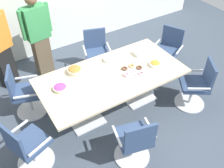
% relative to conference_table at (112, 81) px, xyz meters
% --- Properties ---
extents(ground_plane, '(10.00, 10.00, 0.01)m').
position_rel_conference_table_xyz_m(ground_plane, '(0.00, 0.00, -0.63)').
color(ground_plane, '#3D4754').
extents(conference_table, '(2.40, 1.20, 0.75)m').
position_rel_conference_table_xyz_m(conference_table, '(0.00, 0.00, 0.00)').
color(conference_table, '#CCB793').
rests_on(conference_table, ground).
extents(office_chair_0, '(0.72, 0.72, 0.91)m').
position_rel_conference_table_xyz_m(office_chair_0, '(1.60, 0.38, -0.22)').
color(office_chair_0, silver).
rests_on(office_chair_0, ground).
extents(office_chair_1, '(0.68, 0.68, 0.91)m').
position_rel_conference_table_xyz_m(office_chair_1, '(0.31, 1.08, -0.22)').
color(office_chair_1, silver).
rests_on(office_chair_1, ground).
extents(office_chair_2, '(0.69, 0.69, 0.91)m').
position_rel_conference_table_xyz_m(office_chair_2, '(-1.31, 0.69, -0.22)').
color(office_chair_2, silver).
rests_on(office_chair_2, ground).
extents(office_chair_3, '(0.69, 0.69, 0.91)m').
position_rel_conference_table_xyz_m(office_chair_3, '(-1.60, -0.38, -0.22)').
color(office_chair_3, silver).
rests_on(office_chair_3, ground).
extents(office_chair_4, '(0.65, 0.65, 0.91)m').
position_rel_conference_table_xyz_m(office_chair_4, '(-0.30, -1.09, -0.22)').
color(office_chair_4, silver).
rests_on(office_chair_4, ground).
extents(office_chair_5, '(0.75, 0.75, 0.91)m').
position_rel_conference_table_xyz_m(office_chair_5, '(1.31, -0.71, -0.22)').
color(office_chair_5, silver).
rests_on(office_chair_5, ground).
extents(person_standing_1, '(0.61, 0.29, 1.69)m').
position_rel_conference_table_xyz_m(person_standing_1, '(-0.64, 1.66, 0.25)').
color(person_standing_1, brown).
rests_on(person_standing_1, ground).
extents(snack_bowl_pretzels, '(0.24, 0.24, 0.11)m').
position_rel_conference_table_xyz_m(snack_bowl_pretzels, '(-0.49, 0.37, 0.18)').
color(snack_bowl_pretzels, beige).
rests_on(snack_bowl_pretzels, conference_table).
extents(snack_bowl_chips_orange, '(0.19, 0.19, 0.09)m').
position_rel_conference_table_xyz_m(snack_bowl_chips_orange, '(0.75, -0.18, 0.17)').
color(snack_bowl_chips_orange, white).
rests_on(snack_bowl_chips_orange, conference_table).
extents(snack_bowl_candy_mix, '(0.22, 0.22, 0.08)m').
position_rel_conference_table_xyz_m(snack_bowl_candy_mix, '(-0.86, 0.11, 0.16)').
color(snack_bowl_candy_mix, beige).
rests_on(snack_bowl_candy_mix, conference_table).
extents(donut_platter, '(0.39, 0.38, 0.04)m').
position_rel_conference_table_xyz_m(donut_platter, '(0.33, -0.12, 0.14)').
color(donut_platter, white).
rests_on(donut_platter, conference_table).
extents(plate_stack, '(0.20, 0.20, 0.05)m').
position_rel_conference_table_xyz_m(plate_stack, '(0.17, 0.37, 0.15)').
color(plate_stack, white).
rests_on(plate_stack, conference_table).
extents(napkin_pile, '(0.16, 0.16, 0.07)m').
position_rel_conference_table_xyz_m(napkin_pile, '(0.71, 0.24, 0.16)').
color(napkin_pile, white).
rests_on(napkin_pile, conference_table).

